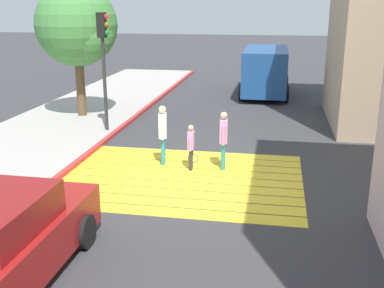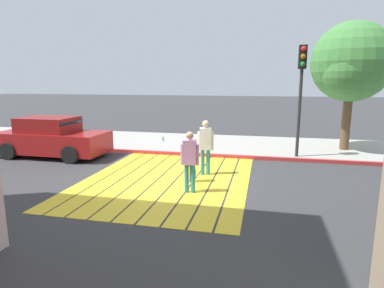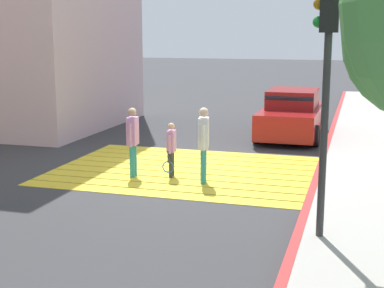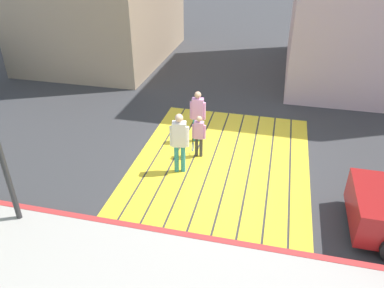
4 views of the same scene
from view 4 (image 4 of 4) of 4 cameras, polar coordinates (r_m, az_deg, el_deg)
name	(u,v)px [view 4 (image 4 of 4)]	position (r m, az deg, el deg)	size (l,w,h in m)	color
ground_plane	(222,161)	(10.94, 4.51, -2.60)	(120.00, 120.00, 0.00)	#38383A
crosswalk_stripes	(222,161)	(10.93, 4.51, -2.58)	(6.40, 4.90, 0.01)	yellow
curb_painted	(197,238)	(8.38, 0.73, -14.05)	(0.16, 40.00, 0.13)	#BC3333
pedestrian_adult_lead	(198,113)	(11.47, 0.87, 4.70)	(0.24, 0.49, 1.66)	teal
pedestrian_adult_trailing	(179,139)	(9.94, -1.91, 0.73)	(0.29, 0.50, 1.75)	teal
pedestrian_child_with_racket	(199,134)	(10.76, 1.01, 1.50)	(0.28, 0.40, 1.31)	#333338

